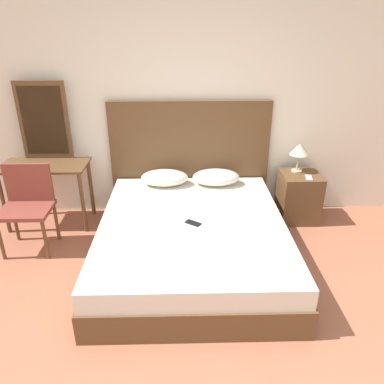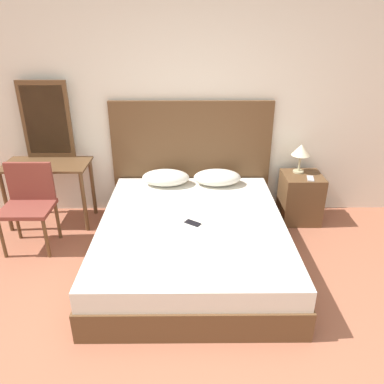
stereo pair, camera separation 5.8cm
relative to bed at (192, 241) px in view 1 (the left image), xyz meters
The scene contains 12 objects.
wall_back 1.62m from the bed, 84.43° to the left, with size 10.00×0.06×2.70m.
bed is the anchor object (origin of this frame).
headboard 1.18m from the bed, 90.00° to the left, with size 1.86×0.05×1.36m.
pillow_left 0.95m from the bed, 109.20° to the left, with size 0.54×0.32×0.18m.
pillow_right 0.95m from the bed, 70.80° to the left, with size 0.54×0.32×0.18m.
phone_on_bed 0.24m from the bed, 84.65° to the right, with size 0.16×0.14×0.01m.
nightstand 1.52m from the bed, 33.16° to the left, with size 0.44×0.43×0.57m.
table_lamp 1.66m from the bed, 36.54° to the left, with size 0.21×0.21×0.34m.
phone_on_nightstand 1.55m from the bed, 28.68° to the left, with size 0.10×0.16×0.01m.
vanity_desk 1.85m from the bed, 153.56° to the left, with size 0.94×0.49×0.73m.
vanity_mirror 2.13m from the bed, 147.71° to the left, with size 0.55×0.03×0.87m.
chair 1.72m from the bed, 168.75° to the left, with size 0.50×0.42×0.88m.
Camera 1 is at (-0.20, -1.64, 2.20)m, focal length 35.00 mm.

